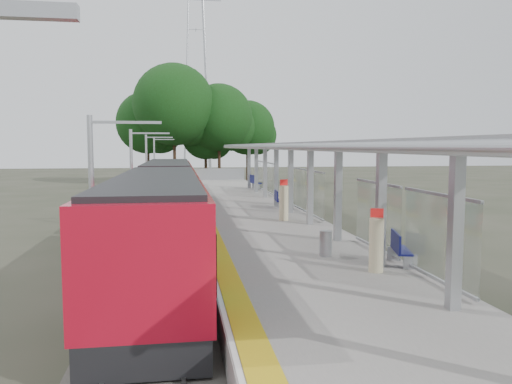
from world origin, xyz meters
TOP-DOWN VIEW (x-y plane):
  - trackbed at (-4.50, 20.00)m, footprint 3.00×70.00m
  - platform at (0.00, 20.00)m, footprint 6.00×50.00m
  - tactile_strip at (-2.55, 20.00)m, footprint 0.60×50.00m
  - end_fence at (0.00, 44.95)m, footprint 6.00×0.10m
  - train at (-4.50, 14.81)m, footprint 2.74×27.60m
  - canopy at (1.61, 16.19)m, footprint 3.27×38.00m
  - pylon at (-1.00, 73.00)m, footprint 8.00×4.00m
  - tree_cluster at (-2.03, 53.11)m, footprint 19.71×13.49m
  - catenary_masts at (-6.22, 19.00)m, footprint 2.08×48.16m
  - bench_near at (2.61, 6.04)m, footprint 0.79×1.50m
  - bench_mid at (1.73, 20.04)m, footprint 0.55×1.50m
  - bench_far at (2.30, 32.88)m, footprint 0.75×1.75m
  - info_pillar_near at (1.61, 5.33)m, footprint 0.41×0.41m
  - info_pillar_far at (1.06, 15.30)m, footprint 0.44×0.44m
  - litter_bin at (0.80, 7.52)m, footprint 0.53×0.53m

SIDE VIEW (x-z plane):
  - trackbed at x=-4.50m, z-range 0.00..0.24m
  - platform at x=0.00m, z-range 0.00..1.00m
  - tactile_strip at x=-2.55m, z-range 1.00..1.02m
  - litter_bin at x=0.80m, z-range 1.00..1.82m
  - bench_near at x=2.61m, z-range 1.03..2.01m
  - bench_mid at x=1.73m, z-range 1.03..2.03m
  - end_fence at x=0.00m, z-range 1.00..2.20m
  - bench_far at x=2.30m, z-range 1.03..2.19m
  - info_pillar_near at x=1.61m, z-range 0.88..2.68m
  - info_pillar_far at x=1.06m, z-range 0.87..2.83m
  - train at x=-4.50m, z-range 0.24..3.86m
  - catenary_masts at x=-6.22m, z-range 0.21..5.61m
  - canopy at x=1.61m, z-range 2.37..6.03m
  - tree_cluster at x=-2.03m, z-range 0.98..15.02m
  - pylon at x=-1.00m, z-range 0.00..38.00m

